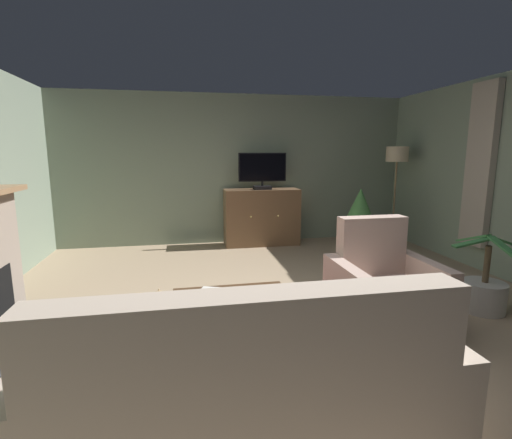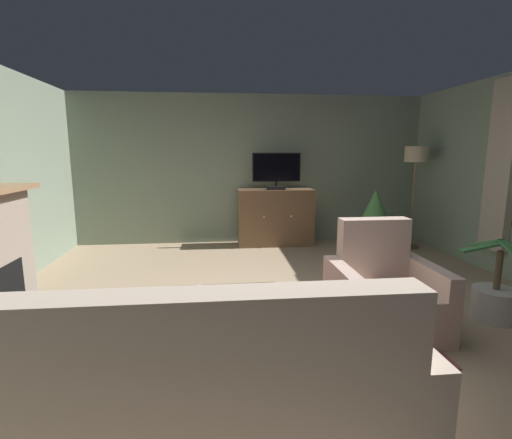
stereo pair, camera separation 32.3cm
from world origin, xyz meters
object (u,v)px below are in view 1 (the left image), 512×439
(tv_cabinet, at_px, (262,218))
(potted_plant_on_hearth_side, at_px, (484,293))
(cat, at_px, (142,300))
(floor_lamp, at_px, (397,163))
(tv_remote, at_px, (217,296))
(coffee_table, at_px, (232,302))
(television, at_px, (262,170))
(armchair_by_fireplace, at_px, (383,292))
(potted_plant_leafy_by_curtain, at_px, (360,216))
(sofa_floral, at_px, (248,399))
(folded_newspaper, at_px, (217,292))

(tv_cabinet, bearing_deg, potted_plant_on_hearth_side, -62.67)
(potted_plant_on_hearth_side, xyz_separation_m, cat, (-3.46, 0.71, -0.09))
(cat, relative_size, floor_lamp, 0.38)
(cat, distance_m, floor_lamp, 4.76)
(tv_cabinet, relative_size, cat, 2.01)
(tv_remote, height_order, potted_plant_on_hearth_side, potted_plant_on_hearth_side)
(potted_plant_on_hearth_side, xyz_separation_m, floor_lamp, (0.61, 2.78, 1.25))
(tv_cabinet, distance_m, floor_lamp, 2.51)
(floor_lamp, bearing_deg, coffee_table, -136.90)
(coffee_table, distance_m, floor_lamp, 4.56)
(coffee_table, relative_size, potted_plant_on_hearth_side, 1.18)
(television, xyz_separation_m, coffee_table, (-0.98, -3.42, -0.91))
(coffee_table, height_order, armchair_by_fireplace, armchair_by_fireplace)
(potted_plant_on_hearth_side, bearing_deg, cat, 168.47)
(armchair_by_fireplace, bearing_deg, potted_plant_on_hearth_side, 3.57)
(tv_cabinet, bearing_deg, potted_plant_leafy_by_curtain, -26.58)
(tv_cabinet, xyz_separation_m, sofa_floral, (-1.04, -4.62, -0.13))
(floor_lamp, bearing_deg, tv_remote, -137.66)
(potted_plant_on_hearth_side, bearing_deg, potted_plant_leafy_by_curtain, 94.11)
(sofa_floral, bearing_deg, tv_cabinet, 77.34)
(tv_remote, bearing_deg, potted_plant_leafy_by_curtain, -2.68)
(potted_plant_on_hearth_side, height_order, cat, potted_plant_on_hearth_side)
(tv_remote, height_order, floor_lamp, floor_lamp)
(television, xyz_separation_m, armchair_by_fireplace, (0.49, -3.24, -1.00))
(tv_cabinet, distance_m, potted_plant_leafy_by_curtain, 1.66)
(floor_lamp, bearing_deg, tv_cabinet, 169.07)
(sofa_floral, xyz_separation_m, potted_plant_on_hearth_side, (2.70, 1.40, -0.15))
(television, height_order, floor_lamp, floor_lamp)
(tv_remote, relative_size, sofa_floral, 0.08)
(tv_remote, bearing_deg, floor_lamp, -7.30)
(television, height_order, cat, television)
(folded_newspaper, relative_size, potted_plant_on_hearth_side, 0.37)
(armchair_by_fireplace, bearing_deg, cat, 161.14)
(floor_lamp, bearing_deg, cat, -152.98)
(tv_remote, distance_m, sofa_floral, 1.12)
(tv_cabinet, bearing_deg, folded_newspaper, -107.79)
(potted_plant_leafy_by_curtain, bearing_deg, potted_plant_on_hearth_side, -85.89)
(tv_cabinet, relative_size, television, 1.59)
(tv_cabinet, height_order, floor_lamp, floor_lamp)
(coffee_table, xyz_separation_m, tv_remote, (-0.12, -0.03, 0.07))
(tv_remote, distance_m, cat, 1.28)
(tv_cabinet, bearing_deg, tv_remote, -107.37)
(coffee_table, xyz_separation_m, potted_plant_on_hearth_side, (2.64, 0.26, -0.22))
(folded_newspaper, bearing_deg, television, 93.04)
(folded_newspaper, bearing_deg, potted_plant_leafy_by_curtain, 67.01)
(television, relative_size, potted_plant_on_hearth_side, 1.02)
(tv_remote, bearing_deg, television, 22.74)
(television, distance_m, floor_lamp, 2.31)
(armchair_by_fireplace, distance_m, potted_plant_leafy_by_curtain, 2.75)
(folded_newspaper, distance_m, cat, 1.20)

